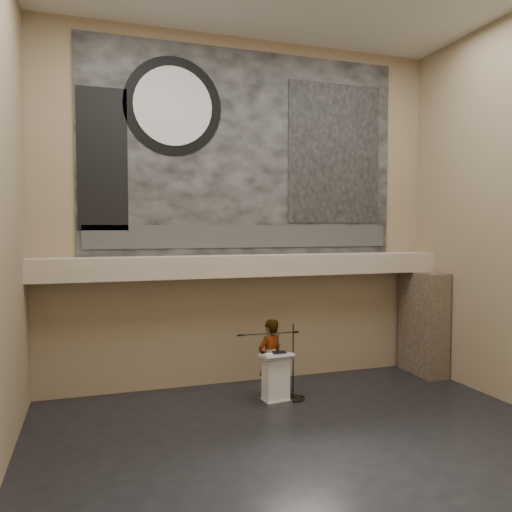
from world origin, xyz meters
name	(u,v)px	position (x,y,z in m)	size (l,w,h in m)	color
floor	(312,445)	(0.00, 0.00, 0.00)	(10.00, 10.00, 0.00)	black
wall_back	(246,212)	(0.00, 4.00, 4.25)	(10.00, 0.02, 8.50)	#8F7C5B
wall_front	(489,184)	(0.00, -4.00, 4.25)	(10.00, 0.02, 8.50)	#8F7C5B
soffit	(251,265)	(0.00, 3.60, 2.95)	(10.00, 0.80, 0.50)	tan
sprinkler_left	(186,279)	(-1.60, 3.55, 2.67)	(0.04, 0.04, 0.06)	#B2893D
sprinkler_right	(323,275)	(1.90, 3.55, 2.67)	(0.04, 0.04, 0.06)	#B2893D
banner	(246,153)	(0.00, 3.97, 5.70)	(8.00, 0.05, 5.00)	black
banner_text_strip	(247,236)	(0.00, 3.93, 3.65)	(7.76, 0.02, 0.55)	#303030
banner_clock_rim	(173,106)	(-1.80, 3.93, 6.70)	(2.30, 2.30, 0.02)	black
banner_clock_face	(173,106)	(-1.80, 3.91, 6.70)	(1.84, 1.84, 0.02)	silver
banner_building_print	(335,154)	(2.40, 3.93, 5.80)	(2.60, 0.02, 3.60)	black
banner_brick_print	(102,159)	(-3.40, 3.93, 5.40)	(1.10, 0.02, 3.20)	black
stone_pier	(423,323)	(4.65, 3.15, 1.35)	(0.60, 1.40, 2.70)	#433429
lectern	(276,378)	(0.14, 2.25, 0.55)	(0.72, 0.55, 1.13)	silver
binder	(279,353)	(0.22, 2.22, 1.12)	(0.29, 0.23, 0.04)	black
papers	(271,354)	(0.01, 2.20, 1.10)	(0.19, 0.26, 0.01)	silver
speaker_person	(270,359)	(0.13, 2.56, 0.90)	(0.66, 0.43, 1.81)	silver
mic_stand	(291,387)	(0.56, 2.38, 0.26)	(1.55, 0.52, 1.70)	black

